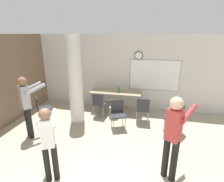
{
  "coord_description": "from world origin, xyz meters",
  "views": [
    {
      "loc": [
        0.89,
        -1.48,
        2.81
      ],
      "look_at": [
        -0.09,
        3.0,
        1.3
      ],
      "focal_mm": 28.0,
      "sensor_mm": 36.0,
      "label": 1
    }
  ],
  "objects_px": {
    "chair_by_left_wall": "(42,107)",
    "person_watching_back": "(27,103)",
    "folding_table": "(116,93)",
    "chair_table_right": "(143,108)",
    "chair_mid_room": "(176,117)",
    "person_playing_side": "(174,133)",
    "chair_table_front": "(118,112)",
    "bottle_on_table": "(119,90)",
    "person_playing_front": "(48,139)",
    "chair_table_left": "(99,103)"
  },
  "relations": [
    {
      "from": "person_playing_side",
      "to": "person_playing_front",
      "type": "height_order",
      "value": "person_playing_side"
    },
    {
      "from": "chair_table_right",
      "to": "person_playing_side",
      "type": "relative_size",
      "value": 0.5
    },
    {
      "from": "chair_mid_room",
      "to": "chair_table_right",
      "type": "relative_size",
      "value": 1.0
    },
    {
      "from": "folding_table",
      "to": "chair_mid_room",
      "type": "bearing_deg",
      "value": -30.84
    },
    {
      "from": "folding_table",
      "to": "chair_table_right",
      "type": "relative_size",
      "value": 2.15
    },
    {
      "from": "folding_table",
      "to": "person_playing_side",
      "type": "relative_size",
      "value": 1.07
    },
    {
      "from": "person_watching_back",
      "to": "person_playing_side",
      "type": "bearing_deg",
      "value": -10.99
    },
    {
      "from": "person_playing_side",
      "to": "person_watching_back",
      "type": "distance_m",
      "value": 3.78
    },
    {
      "from": "chair_table_front",
      "to": "folding_table",
      "type": "bearing_deg",
      "value": 103.89
    },
    {
      "from": "person_playing_side",
      "to": "folding_table",
      "type": "bearing_deg",
      "value": 119.62
    },
    {
      "from": "bottle_on_table",
      "to": "chair_table_front",
      "type": "height_order",
      "value": "bottle_on_table"
    },
    {
      "from": "bottle_on_table",
      "to": "person_playing_side",
      "type": "xyz_separation_m",
      "value": [
        1.57,
        -2.86,
        0.18
      ]
    },
    {
      "from": "folding_table",
      "to": "chair_by_left_wall",
      "type": "bearing_deg",
      "value": -147.75
    },
    {
      "from": "chair_table_right",
      "to": "chair_table_front",
      "type": "distance_m",
      "value": 0.87
    },
    {
      "from": "chair_mid_room",
      "to": "person_playing_front",
      "type": "bearing_deg",
      "value": -138.1
    },
    {
      "from": "chair_table_right",
      "to": "person_watching_back",
      "type": "height_order",
      "value": "person_watching_back"
    },
    {
      "from": "person_playing_side",
      "to": "person_playing_front",
      "type": "relative_size",
      "value": 1.12
    },
    {
      "from": "chair_by_left_wall",
      "to": "chair_table_front",
      "type": "height_order",
      "value": "same"
    },
    {
      "from": "folding_table",
      "to": "person_playing_front",
      "type": "relative_size",
      "value": 1.2
    },
    {
      "from": "chair_mid_room",
      "to": "person_playing_side",
      "type": "height_order",
      "value": "person_playing_side"
    },
    {
      "from": "bottle_on_table",
      "to": "person_watching_back",
      "type": "distance_m",
      "value": 3.03
    },
    {
      "from": "chair_table_front",
      "to": "chair_by_left_wall",
      "type": "bearing_deg",
      "value": -176.24
    },
    {
      "from": "chair_by_left_wall",
      "to": "person_watching_back",
      "type": "bearing_deg",
      "value": -78.15
    },
    {
      "from": "chair_table_right",
      "to": "person_playing_side",
      "type": "bearing_deg",
      "value": -73.53
    },
    {
      "from": "chair_by_left_wall",
      "to": "person_watching_back",
      "type": "xyz_separation_m",
      "value": [
        0.18,
        -0.87,
        0.52
      ]
    },
    {
      "from": "person_playing_side",
      "to": "person_playing_front",
      "type": "bearing_deg",
      "value": -166.3
    },
    {
      "from": "chair_table_right",
      "to": "person_playing_front",
      "type": "xyz_separation_m",
      "value": [
        -1.63,
        -2.79,
        0.41
      ]
    },
    {
      "from": "person_watching_back",
      "to": "person_playing_front",
      "type": "xyz_separation_m",
      "value": [
        1.41,
        -1.28,
        -0.11
      ]
    },
    {
      "from": "person_watching_back",
      "to": "person_playing_front",
      "type": "distance_m",
      "value": 1.91
    },
    {
      "from": "folding_table",
      "to": "chair_table_front",
      "type": "height_order",
      "value": "chair_table_front"
    },
    {
      "from": "chair_table_right",
      "to": "bottle_on_table",
      "type": "bearing_deg",
      "value": 145.26
    },
    {
      "from": "chair_by_left_wall",
      "to": "person_watching_back",
      "type": "distance_m",
      "value": 1.03
    },
    {
      "from": "bottle_on_table",
      "to": "chair_mid_room",
      "type": "height_order",
      "value": "bottle_on_table"
    },
    {
      "from": "bottle_on_table",
      "to": "chair_table_right",
      "type": "distance_m",
      "value": 1.16
    },
    {
      "from": "chair_by_left_wall",
      "to": "chair_table_front",
      "type": "xyz_separation_m",
      "value": [
        2.5,
        0.16,
        0.0
      ]
    },
    {
      "from": "folding_table",
      "to": "bottle_on_table",
      "type": "height_order",
      "value": "bottle_on_table"
    },
    {
      "from": "folding_table",
      "to": "chair_mid_room",
      "type": "distance_m",
      "value": 2.35
    },
    {
      "from": "folding_table",
      "to": "person_watching_back",
      "type": "bearing_deg",
      "value": -131.71
    },
    {
      "from": "chair_table_front",
      "to": "person_watching_back",
      "type": "distance_m",
      "value": 2.59
    },
    {
      "from": "chair_table_right",
      "to": "person_playing_side",
      "type": "distance_m",
      "value": 2.38
    },
    {
      "from": "chair_table_right",
      "to": "chair_table_left",
      "type": "height_order",
      "value": "same"
    },
    {
      "from": "chair_table_right",
      "to": "chair_table_front",
      "type": "xyz_separation_m",
      "value": [
        -0.73,
        -0.47,
        0.0
      ]
    },
    {
      "from": "chair_by_left_wall",
      "to": "person_watching_back",
      "type": "relative_size",
      "value": 0.5
    },
    {
      "from": "chair_mid_room",
      "to": "chair_table_right",
      "type": "height_order",
      "value": "same"
    },
    {
      "from": "chair_table_front",
      "to": "chair_table_left",
      "type": "bearing_deg",
      "value": 141.47
    },
    {
      "from": "chair_table_right",
      "to": "person_playing_front",
      "type": "bearing_deg",
      "value": -120.36
    },
    {
      "from": "chair_table_left",
      "to": "person_watching_back",
      "type": "height_order",
      "value": "person_watching_back"
    },
    {
      "from": "chair_by_left_wall",
      "to": "chair_table_left",
      "type": "bearing_deg",
      "value": 24.1
    },
    {
      "from": "chair_table_left",
      "to": "chair_mid_room",
      "type": "bearing_deg",
      "value": -13.36
    },
    {
      "from": "chair_by_left_wall",
      "to": "person_playing_side",
      "type": "relative_size",
      "value": 0.5
    }
  ]
}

